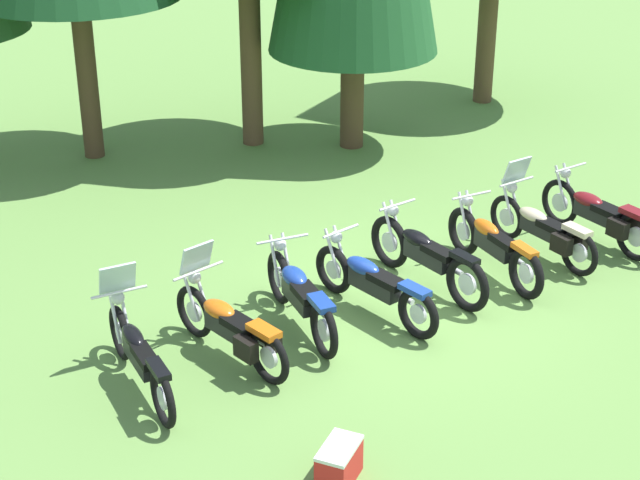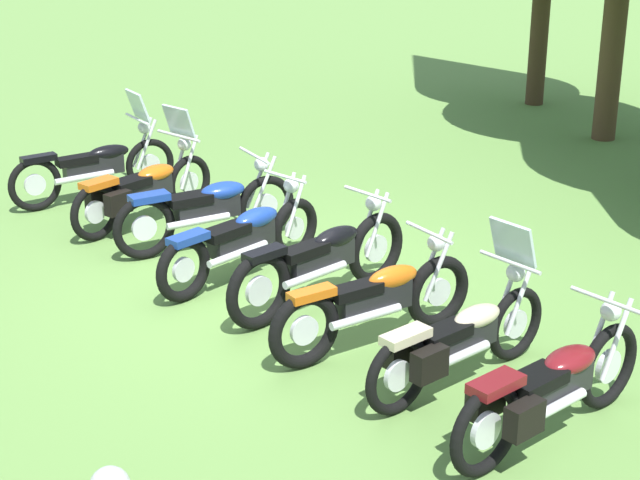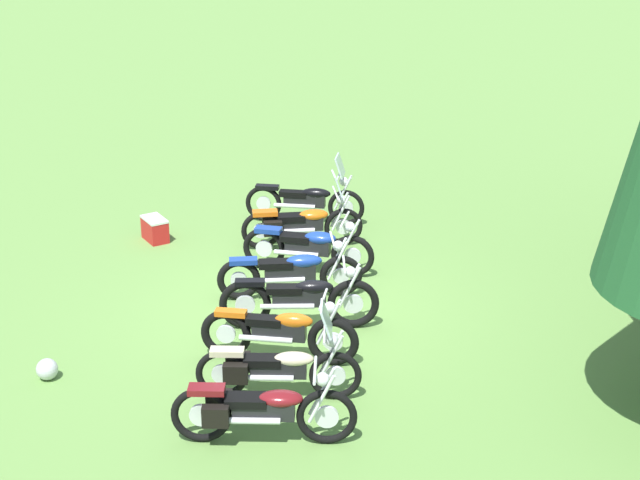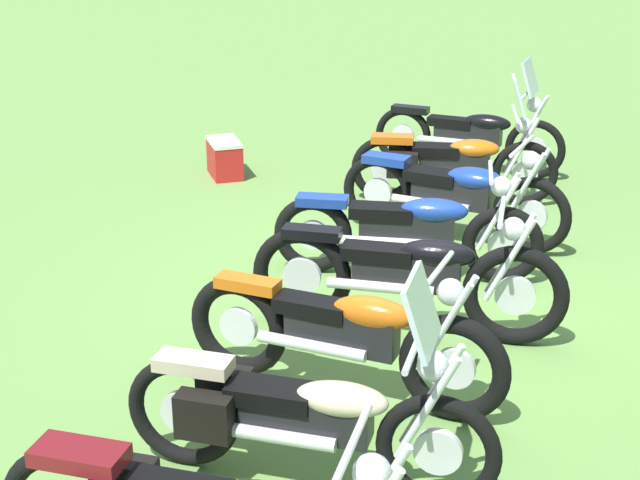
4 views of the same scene
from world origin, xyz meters
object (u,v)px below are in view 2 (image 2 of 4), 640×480
Objects in this scene: motorcycle_6 at (458,337)px; motorcycle_7 at (548,387)px; motorcycle_1 at (142,188)px; motorcycle_3 at (243,238)px; motorcycle_0 at (97,165)px; motorcycle_4 at (322,260)px; motorcycle_2 at (208,208)px; motorcycle_5 at (376,301)px.

motorcycle_6 is 0.96× the size of motorcycle_7.
motorcycle_6 is (5.13, 0.91, -0.01)m from motorcycle_1.
motorcycle_3 is at bearing 87.77° from motorcycle_7.
motorcycle_6 is (3.04, 0.56, 0.01)m from motorcycle_3.
motorcycle_0 is 7.46m from motorcycle_7.
motorcycle_7 is at bearing -100.60° from motorcycle_1.
motorcycle_0 is 0.97× the size of motorcycle_4.
motorcycle_2 is at bearing -89.35° from motorcycle_1.
motorcycle_1 is at bearing 87.96° from motorcycle_7.
motorcycle_5 is (2.06, 0.36, 0.00)m from motorcycle_3.
motorcycle_6 reaches higher than motorcycle_2.
motorcycle_0 is 1.20m from motorcycle_1.
motorcycle_0 is 4.38m from motorcycle_4.
motorcycle_1 reaches higher than motorcycle_4.
motorcycle_2 is 1.00× the size of motorcycle_5.
motorcycle_7 is at bearing -83.61° from motorcycle_2.
motorcycle_2 is 0.96× the size of motorcycle_4.
motorcycle_1 is 0.92× the size of motorcycle_5.
motorcycle_4 is at bearing -96.23° from motorcycle_1.
motorcycle_1 is 4.21m from motorcycle_5.
motorcycle_2 reaches higher than motorcycle_5.
motorcycle_3 is at bearing 89.41° from motorcycle_6.
motorcycle_6 is at bearing -98.93° from motorcycle_4.
motorcycle_6 is at bearing -84.46° from motorcycle_0.
motorcycle_1 is at bearing 95.94° from motorcycle_5.
motorcycle_5 is (4.15, 0.71, -0.02)m from motorcycle_1.
motorcycle_2 is 2.05m from motorcycle_4.
motorcycle_7 is (5.11, 0.59, -0.00)m from motorcycle_2.
motorcycle_2 is 1.02m from motorcycle_3.
motorcycle_0 is at bearing 95.63° from motorcycle_5.
motorcycle_4 reaches higher than motorcycle_7.
motorcycle_1 is 0.93× the size of motorcycle_3.
motorcycle_6 is at bearing 83.31° from motorcycle_7.
motorcycle_1 is 5.21m from motorcycle_6.
motorcycle_2 is 1.01× the size of motorcycle_7.
motorcycle_4 is at bearing -80.58° from motorcycle_2.
motorcycle_7 is (4.09, 0.64, 0.02)m from motorcycle_3.
motorcycle_3 is 4.14m from motorcycle_7.
motorcycle_1 is 0.93× the size of motorcycle_7.
motorcycle_6 is 1.05m from motorcycle_7.
motorcycle_5 is 1.01× the size of motorcycle_7.
motorcycle_4 is 3.10m from motorcycle_7.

